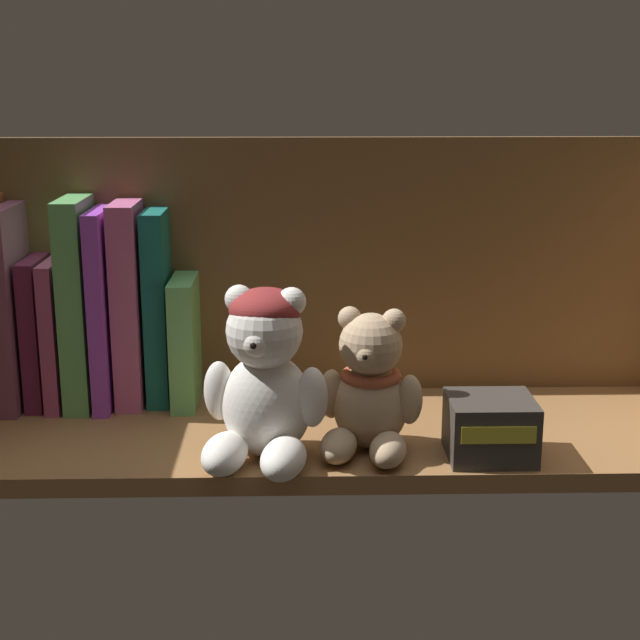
# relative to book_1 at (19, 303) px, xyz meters

# --- Properties ---
(shelf_board) EXTENTS (0.82, 0.26, 0.02)m
(shelf_board) POSITION_rel_book_1_xyz_m (0.36, -0.10, -0.13)
(shelf_board) COLOR olive
(shelf_board) RESTS_ON ground
(shelf_back_panel) EXTENTS (0.84, 0.01, 0.33)m
(shelf_back_panel) POSITION_rel_book_1_xyz_m (0.36, 0.03, 0.03)
(shelf_back_panel) COLOR brown
(shelf_back_panel) RESTS_ON ground
(book_1) EXTENTS (0.02, 0.15, 0.23)m
(book_1) POSITION_rel_book_1_xyz_m (0.00, 0.00, 0.00)
(book_1) COLOR #763E59
(book_1) RESTS_ON shelf_board
(book_2) EXTENTS (0.02, 0.12, 0.17)m
(book_2) POSITION_rel_book_1_xyz_m (0.02, -0.00, -0.03)
(book_2) COLOR #611E3E
(book_2) RESTS_ON shelf_board
(book_3) EXTENTS (0.02, 0.14, 0.17)m
(book_3) POSITION_rel_book_1_xyz_m (0.05, 0.00, -0.03)
(book_3) COLOR #9E416E
(book_3) RESTS_ON shelf_board
(book_4) EXTENTS (0.03, 0.14, 0.24)m
(book_4) POSITION_rel_book_1_xyz_m (0.07, 0.00, 0.00)
(book_4) COLOR #5EAA5D
(book_4) RESTS_ON shelf_board
(book_5) EXTENTS (0.02, 0.15, 0.23)m
(book_5) POSITION_rel_book_1_xyz_m (0.10, 0.00, -0.00)
(book_5) COLOR purple
(book_5) RESTS_ON shelf_board
(book_6) EXTENTS (0.03, 0.12, 0.24)m
(book_6) POSITION_rel_book_1_xyz_m (0.13, -0.00, 0.00)
(book_6) COLOR #B65785
(book_6) RESTS_ON shelf_board
(book_7) EXTENTS (0.03, 0.10, 0.23)m
(book_7) POSITION_rel_book_1_xyz_m (0.16, -0.00, -0.00)
(book_7) COLOR #166259
(book_7) RESTS_ON shelf_board
(book_8) EXTENTS (0.03, 0.13, 0.15)m
(book_8) POSITION_rel_book_1_xyz_m (0.19, 0.00, -0.04)
(book_8) COLOR #60AB5E
(book_8) RESTS_ON shelf_board
(teddy_bear_larger) EXTENTS (0.13, 0.14, 0.18)m
(teddy_bear_larger) POSITION_rel_book_1_xyz_m (0.29, -0.19, -0.03)
(teddy_bear_larger) COLOR white
(teddy_bear_larger) RESTS_ON shelf_board
(teddy_bear_smaller) EXTENTS (0.11, 0.12, 0.15)m
(teddy_bear_smaller) POSITION_rel_book_1_xyz_m (0.40, -0.17, -0.05)
(teddy_bear_smaller) COLOR tan
(teddy_bear_smaller) RESTS_ON shelf_board
(small_product_box) EXTENTS (0.09, 0.08, 0.06)m
(small_product_box) POSITION_rel_book_1_xyz_m (0.52, -0.19, -0.09)
(small_product_box) COLOR #38332D
(small_product_box) RESTS_ON shelf_board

